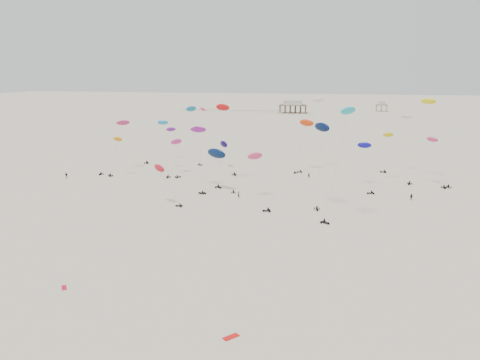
% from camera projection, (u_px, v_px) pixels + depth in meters
% --- Properties ---
extents(ground_plane, '(900.00, 900.00, 0.00)m').
position_uv_depth(ground_plane, '(286.00, 141.00, 223.48)').
color(ground_plane, beige).
extents(pavilion_main, '(21.00, 13.00, 9.80)m').
position_uv_depth(pavilion_main, '(293.00, 108.00, 367.53)').
color(pavilion_main, brown).
rests_on(pavilion_main, ground).
extents(pavilion_small, '(9.00, 7.00, 8.00)m').
position_uv_depth(pavilion_small, '(381.00, 107.00, 382.97)').
color(pavilion_small, brown).
rests_on(pavilion_small, ground).
extents(pier_fence, '(80.20, 0.20, 1.50)m').
position_uv_depth(pier_fence, '(228.00, 111.00, 378.25)').
color(pier_fence, black).
rests_on(pier_fence, ground).
extents(rig_0, '(6.35, 7.56, 14.51)m').
position_uv_depth(rig_0, '(436.00, 155.00, 136.22)').
color(rig_0, black).
rests_on(rig_0, ground).
extents(rig_1, '(7.95, 14.60, 16.42)m').
position_uv_depth(rig_1, '(161.00, 143.00, 175.36)').
color(rig_1, black).
rests_on(rig_1, ground).
extents(rig_2, '(8.12, 12.12, 25.18)m').
position_uv_depth(rig_2, '(314.00, 115.00, 158.26)').
color(rig_2, black).
rests_on(rig_2, ground).
extents(rig_3, '(9.15, 16.39, 21.52)m').
position_uv_depth(rig_3, '(164.00, 138.00, 156.14)').
color(rig_3, black).
rests_on(rig_3, ground).
extents(rig_4, '(9.97, 16.65, 15.76)m').
position_uv_depth(rig_4, '(226.00, 150.00, 160.69)').
color(rig_4, black).
rests_on(rig_4, ground).
extents(rig_5, '(5.67, 10.58, 12.23)m').
position_uv_depth(rig_5, '(177.00, 149.00, 152.24)').
color(rig_5, black).
rests_on(rig_5, ground).
extents(rig_6, '(5.37, 14.92, 24.40)m').
position_uv_depth(rig_6, '(222.00, 123.00, 140.56)').
color(rig_6, black).
rests_on(rig_6, ground).
extents(rig_7, '(7.55, 9.82, 23.83)m').
position_uv_depth(rig_7, '(194.00, 132.00, 131.05)').
color(rig_7, black).
rests_on(rig_7, ground).
extents(rig_8, '(6.66, 11.14, 17.85)m').
position_uv_depth(rig_8, '(306.00, 127.00, 157.46)').
color(rig_8, black).
rests_on(rig_8, ground).
extents(rig_9, '(9.67, 7.53, 19.41)m').
position_uv_depth(rig_9, '(397.00, 138.00, 155.15)').
color(rig_9, black).
rests_on(rig_9, ground).
extents(rig_10, '(6.84, 11.16, 18.61)m').
position_uv_depth(rig_10, '(199.00, 140.00, 133.84)').
color(rig_10, black).
rests_on(rig_10, ground).
extents(rig_11, '(3.76, 4.09, 20.76)m').
position_uv_depth(rig_11, '(202.00, 125.00, 165.07)').
color(rig_11, black).
rests_on(rig_11, ground).
extents(rig_12, '(5.00, 13.28, 15.52)m').
position_uv_depth(rig_12, '(366.00, 158.00, 135.01)').
color(rig_12, black).
rests_on(rig_12, ground).
extents(rig_13, '(8.69, 16.37, 17.43)m').
position_uv_depth(rig_13, '(258.00, 169.00, 121.46)').
color(rig_13, black).
rests_on(rig_13, ground).
extents(rig_14, '(7.51, 8.84, 25.82)m').
position_uv_depth(rig_14, '(342.00, 138.00, 103.17)').
color(rig_14, black).
rests_on(rig_14, ground).
extents(rig_15, '(9.86, 6.65, 12.51)m').
position_uv_depth(rig_15, '(217.00, 156.00, 131.40)').
color(rig_15, black).
rests_on(rig_15, ground).
extents(rig_16, '(8.37, 16.03, 26.57)m').
position_uv_depth(rig_16, '(433.00, 120.00, 142.16)').
color(rig_16, black).
rests_on(rig_16, ground).
extents(rig_17, '(9.21, 5.43, 10.83)m').
position_uv_depth(rig_17, '(162.00, 173.00, 118.27)').
color(rig_17, black).
rests_on(rig_17, ground).
extents(rig_18, '(9.11, 8.83, 15.61)m').
position_uv_depth(rig_18, '(398.00, 156.00, 141.84)').
color(rig_18, black).
rests_on(rig_18, ground).
extents(rig_19, '(4.91, 7.69, 21.13)m').
position_uv_depth(rig_19, '(321.00, 141.00, 113.66)').
color(rig_19, black).
rests_on(rig_19, ground).
extents(rig_20, '(4.95, 16.64, 19.65)m').
position_uv_depth(rig_20, '(121.00, 132.00, 157.93)').
color(rig_20, black).
rests_on(rig_20, ground).
extents(rig_21, '(8.76, 3.40, 12.89)m').
position_uv_depth(rig_21, '(113.00, 149.00, 150.55)').
color(rig_21, black).
rests_on(rig_21, ground).
extents(spectator_0, '(0.85, 0.91, 2.06)m').
position_uv_depth(spectator_0, '(239.00, 198.00, 125.24)').
color(spectator_0, black).
rests_on(spectator_0, ground).
extents(spectator_1, '(1.14, 0.85, 2.08)m').
position_uv_depth(spectator_1, '(411.00, 200.00, 122.87)').
color(spectator_1, black).
rests_on(spectator_1, ground).
extents(spectator_2, '(1.34, 0.79, 2.19)m').
position_uv_depth(spectator_2, '(66.00, 178.00, 147.80)').
color(spectator_2, black).
rests_on(spectator_2, ground).
extents(spectator_3, '(0.74, 0.54, 1.94)m').
position_uv_depth(spectator_3, '(309.00, 178.00, 148.31)').
color(spectator_3, black).
rests_on(spectator_3, ground).
extents(grounded_kite_a, '(2.16, 2.22, 0.08)m').
position_uv_depth(grounded_kite_a, '(231.00, 337.00, 60.03)').
color(grounded_kite_a, red).
rests_on(grounded_kite_a, ground).
extents(grounded_kite_b, '(1.61, 1.87, 0.07)m').
position_uv_depth(grounded_kite_b, '(64.00, 288.00, 73.62)').
color(grounded_kite_b, red).
rests_on(grounded_kite_b, ground).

